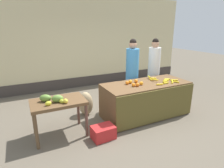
# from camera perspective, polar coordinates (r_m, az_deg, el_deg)

# --- Properties ---
(ground_plane) EXTENTS (24.00, 24.00, 0.00)m
(ground_plane) POSITION_cam_1_polar(r_m,az_deg,el_deg) (4.62, 4.32, -10.48)
(ground_plane) COLOR #665B4C
(market_wall_back) EXTENTS (8.10, 0.23, 3.14)m
(market_wall_back) POSITION_cam_1_polar(r_m,az_deg,el_deg) (6.89, -8.46, 11.99)
(market_wall_back) COLOR beige
(market_wall_back) RESTS_ON ground
(fruit_stall_counter) EXTENTS (2.11, 0.93, 0.83)m
(fruit_stall_counter) POSITION_cam_1_polar(r_m,az_deg,el_deg) (4.71, 10.15, -4.60)
(fruit_stall_counter) COLOR brown
(fruit_stall_counter) RESTS_ON ground
(side_table_wooden) EXTENTS (1.03, 0.67, 0.75)m
(side_table_wooden) POSITION_cam_1_polar(r_m,az_deg,el_deg) (3.86, -15.87, -6.27)
(side_table_wooden) COLOR brown
(side_table_wooden) RESTS_ON ground
(banana_bunch_pile) EXTENTS (0.72, 0.72, 0.07)m
(banana_bunch_pile) POSITION_cam_1_polar(r_m,az_deg,el_deg) (4.80, 15.27, 1.06)
(banana_bunch_pile) COLOR gold
(banana_bunch_pile) RESTS_ON fruit_stall_counter
(orange_pile) EXTENTS (0.36, 0.36, 0.09)m
(orange_pile) POSITION_cam_1_polar(r_m,az_deg,el_deg) (4.40, 6.76, 0.32)
(orange_pile) COLOR orange
(orange_pile) RESTS_ON fruit_stall_counter
(mango_papaya_pile) EXTENTS (0.51, 0.56, 0.14)m
(mango_papaya_pile) POSITION_cam_1_polar(r_m,az_deg,el_deg) (3.77, -17.67, -4.29)
(mango_papaya_pile) COLOR yellow
(mango_papaya_pile) RESTS_ON side_table_wooden
(vendor_woman_blue_shirt) EXTENTS (0.34, 0.34, 1.82)m
(vendor_woman_blue_shirt) POSITION_cam_1_polar(r_m,az_deg,el_deg) (5.14, 6.08, 3.33)
(vendor_woman_blue_shirt) COLOR #33333D
(vendor_woman_blue_shirt) RESTS_ON ground
(vendor_woman_white_shirt) EXTENTS (0.34, 0.34, 1.81)m
(vendor_woman_white_shirt) POSITION_cam_1_polar(r_m,az_deg,el_deg) (5.63, 12.47, 4.18)
(vendor_woman_white_shirt) COLOR #33333D
(vendor_woman_white_shirt) RESTS_ON ground
(produce_crate) EXTENTS (0.46, 0.34, 0.26)m
(produce_crate) POSITION_cam_1_polar(r_m,az_deg,el_deg) (3.85, -2.66, -14.40)
(produce_crate) COLOR red
(produce_crate) RESTS_ON ground
(produce_sack) EXTENTS (0.47, 0.45, 0.59)m
(produce_sack) POSITION_cam_1_polar(r_m,az_deg,el_deg) (4.75, -7.93, -5.86)
(produce_sack) COLOR tan
(produce_sack) RESTS_ON ground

